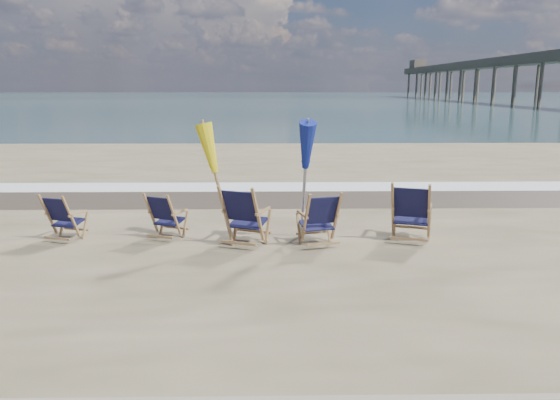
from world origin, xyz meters
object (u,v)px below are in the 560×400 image
(beach_chair_0, at_px, (71,219))
(umbrella_blue, at_px, (305,144))
(beach_chair_1, at_px, (174,217))
(fishing_pier, at_px, (533,73))
(beach_chair_2, at_px, (258,218))
(umbrella_yellow, at_px, (219,153))
(beach_chair_3, at_px, (337,218))
(beach_chair_4, at_px, (429,214))

(beach_chair_0, bearing_deg, umbrella_blue, -160.80)
(beach_chair_1, bearing_deg, fishing_pier, -96.06)
(beach_chair_2, relative_size, fishing_pier, 0.01)
(beach_chair_2, xyz_separation_m, fishing_pier, (38.37, 71.61, 4.10))
(beach_chair_2, xyz_separation_m, umbrella_yellow, (-0.67, 0.28, 1.07))
(beach_chair_0, height_order, beach_chair_3, beach_chair_3)
(beach_chair_0, bearing_deg, beach_chair_3, -164.71)
(umbrella_yellow, bearing_deg, fishing_pier, 61.31)
(beach_chair_3, bearing_deg, beach_chair_2, -8.24)
(beach_chair_2, bearing_deg, beach_chair_4, -153.76)
(beach_chair_2, bearing_deg, fishing_pier, -96.27)
(beach_chair_2, distance_m, fishing_pier, 81.34)
(beach_chair_1, xyz_separation_m, fishing_pier, (39.88, 71.10, 4.21))
(beach_chair_3, xyz_separation_m, beach_chair_4, (1.62, 0.07, 0.06))
(beach_chair_0, bearing_deg, beach_chair_1, -159.00)
(beach_chair_0, height_order, umbrella_blue, umbrella_blue)
(umbrella_blue, bearing_deg, beach_chair_2, -150.02)
(beach_chair_0, relative_size, fishing_pier, 0.01)
(umbrella_yellow, height_order, umbrella_blue, umbrella_blue)
(umbrella_yellow, distance_m, umbrella_blue, 1.49)
(beach_chair_1, xyz_separation_m, beach_chair_2, (1.51, -0.51, 0.11))
(beach_chair_0, bearing_deg, fishing_pier, -101.54)
(beach_chair_4, bearing_deg, umbrella_blue, 13.00)
(fishing_pier, bearing_deg, beach_chair_1, -119.29)
(beach_chair_2, bearing_deg, beach_chair_0, 14.37)
(beach_chair_1, distance_m, beach_chair_2, 1.59)
(beach_chair_0, bearing_deg, umbrella_yellow, -164.63)
(fishing_pier, bearing_deg, umbrella_yellow, -118.69)
(beach_chair_0, distance_m, beach_chair_3, 4.67)
(beach_chair_3, relative_size, fishing_pier, 0.01)
(umbrella_yellow, height_order, fishing_pier, fishing_pier)
(beach_chair_4, xyz_separation_m, umbrella_blue, (-2.17, 0.24, 1.20))
(beach_chair_4, distance_m, umbrella_yellow, 3.79)
(beach_chair_0, bearing_deg, beach_chair_4, -163.13)
(beach_chair_2, height_order, beach_chair_3, beach_chair_2)
(beach_chair_0, bearing_deg, beach_chair_2, -168.73)
(beach_chair_0, relative_size, beach_chair_4, 0.80)
(beach_chair_1, relative_size, fishing_pier, 0.01)
(beach_chair_1, height_order, umbrella_blue, umbrella_blue)
(umbrella_blue, relative_size, fishing_pier, 0.02)
(beach_chair_3, height_order, fishing_pier, fishing_pier)
(beach_chair_1, relative_size, beach_chair_2, 0.80)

